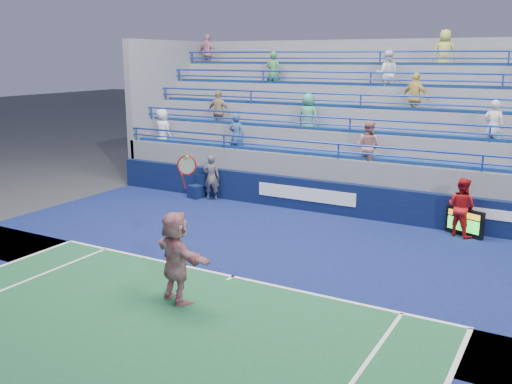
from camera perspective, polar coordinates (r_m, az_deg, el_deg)
The scene contains 8 objects.
ground at distance 13.84m, azimuth -2.36°, elevation -8.52°, with size 120.00×120.00×0.00m, color #333538.
sponsor_wall at distance 19.24m, azimuth 7.88°, elevation -0.61°, with size 18.00×0.32×1.10m.
bleacher_stand at distance 22.52m, azimuth 11.54°, elevation 3.87°, with size 18.00×5.60×6.13m.
serve_speed_board at distance 17.84m, azimuth 20.13°, elevation -2.88°, with size 1.15×0.56×0.83m.
judge_chair at distance 21.41m, azimuth -5.99°, elevation 0.13°, with size 0.58×0.59×0.87m.
tennis_player at distance 12.31m, azimuth -7.99°, elevation -6.44°, with size 1.96×1.25×3.24m.
line_judge at distance 20.98m, azimuth -4.47°, elevation 1.46°, with size 0.61×0.40×1.68m, color #151A3C.
ball_girl at distance 17.70m, azimuth 19.85°, elevation -1.43°, with size 0.86×0.67×1.76m, color red.
Camera 1 is at (6.81, -10.89, 5.16)m, focal length 40.00 mm.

